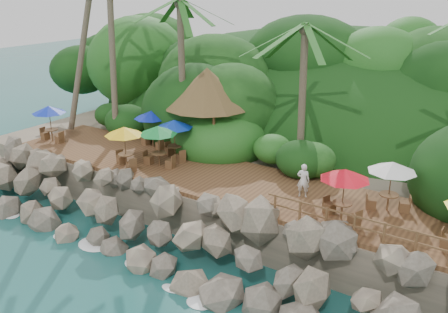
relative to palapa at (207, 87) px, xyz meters
The scene contains 11 objects.
ground 11.53m from the palapa, 70.31° to the right, with size 140.00×140.00×0.00m, color #19514F.
land_base 8.80m from the palapa, 63.04° to the left, with size 32.00×25.20×2.10m, color gray.
jungle_hill 15.62m from the palapa, 76.60° to the left, with size 44.80×28.00×15.40m, color #143811.
seawall 9.35m from the palapa, 65.54° to the right, with size 29.00×4.00×2.30m, color gray, non-canonical shape.
terrace 5.97m from the palapa, 45.25° to the right, with size 26.00×5.00×0.20m, color brown.
jungle_foliage 8.73m from the palapa, 59.07° to the left, with size 44.00×16.00×12.00m, color #143811, non-canonical shape.
foam_line 11.27m from the palapa, 69.71° to the right, with size 25.20×0.80×0.06m.
palapa is the anchor object (origin of this frame).
dining_clusters 5.65m from the palapa, 40.36° to the right, with size 25.60×5.20×2.17m.
railing 12.95m from the palapa, 27.04° to the right, with size 8.30×0.10×1.00m.
waiter 8.63m from the palapa, 23.70° to the right, with size 0.57×0.37×1.55m, color silver.
Camera 1 is at (12.11, -12.30, 11.39)m, focal length 38.84 mm.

